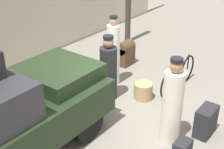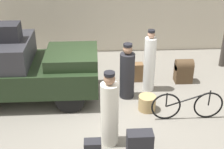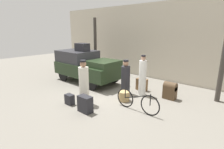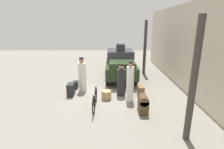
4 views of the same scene
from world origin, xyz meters
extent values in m
plane|color=gray|center=(0.00, 0.00, 0.00)|extent=(30.00, 30.00, 0.00)
cube|color=beige|center=(0.00, 4.08, 2.25)|extent=(16.00, 0.15, 4.50)
cylinder|color=#38332D|center=(-3.29, 2.50, 1.85)|extent=(0.20, 0.20, 3.71)
cylinder|color=#38332D|center=(4.15, 2.50, 1.85)|extent=(0.20, 0.20, 3.71)
cylinder|color=black|center=(-0.92, 1.61, 0.39)|extent=(0.77, 0.12, 0.77)
cylinder|color=black|center=(-0.92, -0.08, 0.39)|extent=(0.77, 0.12, 0.77)
cylinder|color=black|center=(-3.38, 1.61, 0.39)|extent=(0.77, 0.12, 0.77)
cylinder|color=black|center=(-3.38, -0.08, 0.39)|extent=(0.77, 0.12, 0.77)
cube|color=black|center=(-2.15, 0.76, 0.75)|extent=(3.97, 1.86, 0.69)
cube|color=#2D2D33|center=(-3.05, 0.76, 1.43)|extent=(2.18, 1.71, 0.66)
cube|color=black|center=(-0.86, 0.76, 1.25)|extent=(1.39, 1.45, 0.31)
torus|color=black|center=(2.61, -0.53, 0.38)|extent=(0.76, 0.04, 0.76)
torus|color=black|center=(1.53, -0.53, 0.38)|extent=(0.76, 0.04, 0.76)
cylinder|color=black|center=(2.07, -0.53, 0.57)|extent=(1.10, 0.04, 0.41)
cylinder|color=black|center=(1.53, -0.53, 0.58)|extent=(0.04, 0.04, 0.39)
cylinder|color=black|center=(2.61, -0.53, 0.59)|extent=(0.04, 0.04, 0.43)
cylinder|color=tan|center=(1.12, -0.07, 0.21)|extent=(0.46, 0.46, 0.41)
cylinder|color=white|center=(1.33, 1.02, 0.81)|extent=(0.34, 0.34, 1.63)
sphere|color=tan|center=(1.33, 1.02, 1.73)|extent=(0.21, 0.21, 0.21)
cylinder|color=black|center=(1.33, 1.02, 1.84)|extent=(0.20, 0.20, 0.06)
cylinder|color=silver|center=(0.06, -1.36, 0.76)|extent=(0.40, 0.40, 1.53)
sphere|color=#936B51|center=(0.06, -1.36, 1.65)|extent=(0.25, 0.25, 0.25)
cylinder|color=black|center=(0.06, -1.36, 1.78)|extent=(0.23, 0.23, 0.07)
cylinder|color=#232328|center=(0.65, 0.65, 0.67)|extent=(0.42, 0.42, 1.33)
sphere|color=#936B51|center=(0.65, 0.65, 1.46)|extent=(0.26, 0.26, 0.26)
cylinder|color=black|center=(0.65, 0.65, 1.59)|extent=(0.24, 0.24, 0.07)
cube|color=#4C3823|center=(2.50, 1.43, 0.29)|extent=(0.53, 0.37, 0.57)
cylinder|color=#4C3823|center=(2.50, 1.43, 0.57)|extent=(0.53, 0.37, 0.37)
cube|color=brown|center=(0.97, 1.59, 0.29)|extent=(0.54, 0.27, 0.59)
cube|color=#232328|center=(-0.33, -1.82, 0.21)|extent=(0.37, 0.25, 0.42)
cube|color=#232328|center=(0.68, -1.85, 0.31)|extent=(0.56, 0.31, 0.62)
cube|color=#232328|center=(-2.55, 0.76, 1.98)|extent=(0.77, 0.53, 0.45)
camera|label=1|loc=(-4.68, -3.51, 4.05)|focal=50.00mm
camera|label=2|loc=(-0.21, -7.06, 4.71)|focal=50.00mm
camera|label=3|loc=(5.33, -5.68, 2.98)|focal=28.00mm
camera|label=4|loc=(8.83, 0.17, 3.45)|focal=28.00mm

